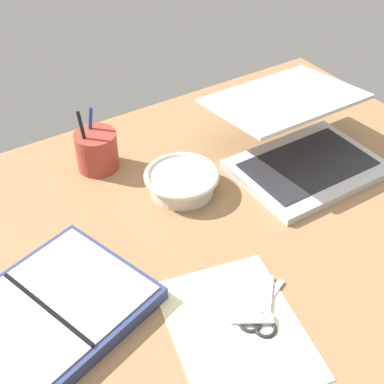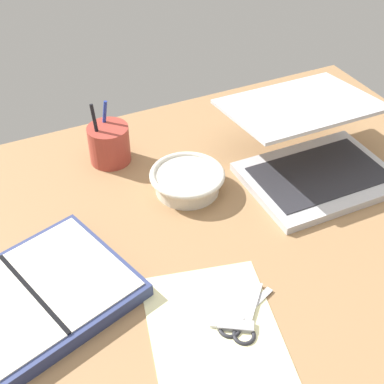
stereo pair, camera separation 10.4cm
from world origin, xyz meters
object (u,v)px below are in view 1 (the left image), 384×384
object	(u,v)px
bowl	(182,181)
pen_cup	(97,150)
scissors	(260,319)
laptop	(299,143)
planner	(48,314)

from	to	relation	value
bowl	pen_cup	xyz separation A→B (cm)	(-11.33, 17.63, 1.79)
scissors	bowl	bearing A→B (deg)	44.57
laptop	planner	size ratio (longest dim) A/B	0.90
pen_cup	scissors	distance (cm)	53.88
laptop	scissors	bearing A→B (deg)	-138.44
bowl	pen_cup	size ratio (longest dim) A/B	1.07
bowl	scissors	xyz separation A→B (cm)	(-7.03, -35.92, -2.36)
pen_cup	planner	distance (cm)	42.72
pen_cup	scissors	world-z (taller)	pen_cup
laptop	planner	xyz separation A→B (cm)	(-64.12, -10.93, -3.90)
laptop	pen_cup	world-z (taller)	laptop
laptop	planner	bearing A→B (deg)	-169.85
pen_cup	planner	world-z (taller)	pen_cup
planner	pen_cup	bearing A→B (deg)	36.27
laptop	planner	distance (cm)	65.16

